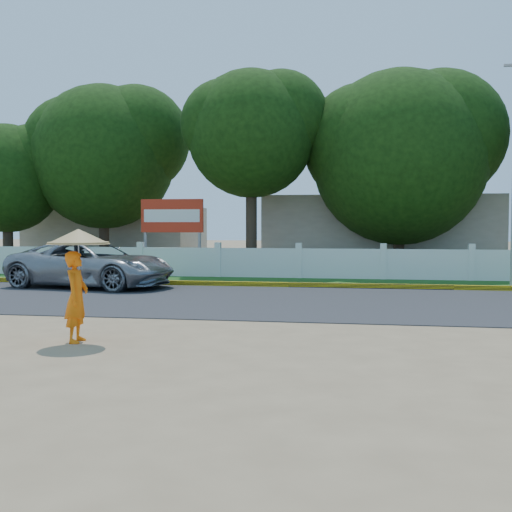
{
  "coord_description": "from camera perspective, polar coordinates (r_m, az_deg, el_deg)",
  "views": [
    {
      "loc": [
        2.37,
        -11.87,
        2.04
      ],
      "look_at": [
        0.0,
        2.0,
        1.3
      ],
      "focal_mm": 45.0,
      "sensor_mm": 36.0,
      "label": 1
    }
  ],
  "objects": [
    {
      "name": "road",
      "position": [
        16.67,
        1.45,
        -3.99
      ],
      "size": [
        60.0,
        7.0,
        0.02
      ],
      "primitive_type": "cube",
      "color": "#38383A",
      "rests_on": "ground"
    },
    {
      "name": "curb",
      "position": [
        20.16,
        2.9,
        -2.58
      ],
      "size": [
        40.0,
        0.18,
        0.16
      ],
      "primitive_type": "cube",
      "color": "yellow",
      "rests_on": "ground"
    },
    {
      "name": "building_near",
      "position": [
        29.88,
        10.91,
        2.11
      ],
      "size": [
        10.0,
        6.0,
        3.2
      ],
      "primitive_type": "cube",
      "color": "#B7AD99",
      "rests_on": "ground"
    },
    {
      "name": "grass_verge",
      "position": [
        21.85,
        3.43,
        -2.32
      ],
      "size": [
        60.0,
        3.5,
        0.03
      ],
      "primitive_type": "cube",
      "color": "#2D601E",
      "rests_on": "ground"
    },
    {
      "name": "vehicle",
      "position": [
        20.64,
        -14.42,
        -0.73
      ],
      "size": [
        5.59,
        3.3,
        1.46
      ],
      "primitive_type": "imported",
      "rotation": [
        0.0,
        0.0,
        1.4
      ],
      "color": "gray",
      "rests_on": "ground"
    },
    {
      "name": "monk_with_parasol",
      "position": [
        11.27,
        -15.59,
        -1.08
      ],
      "size": [
        1.06,
        1.06,
        1.93
      ],
      "color": "orange",
      "rests_on": "ground"
    },
    {
      "name": "fence",
      "position": [
        23.24,
        3.82,
        -0.68
      ],
      "size": [
        40.0,
        0.1,
        1.1
      ],
      "primitive_type": "cube",
      "color": "silver",
      "rests_on": "ground"
    },
    {
      "name": "tree_row",
      "position": [
        26.33,
        16.7,
        9.2
      ],
      "size": [
        38.06,
        7.68,
        9.03
      ],
      "color": "#473828",
      "rests_on": "ground"
    },
    {
      "name": "billboard",
      "position": [
        25.3,
        -7.47,
        3.21
      ],
      "size": [
        2.5,
        0.13,
        2.95
      ],
      "color": "gray",
      "rests_on": "ground"
    },
    {
      "name": "ground",
      "position": [
        12.28,
        -1.58,
        -6.55
      ],
      "size": [
        120.0,
        120.0,
        0.0
      ],
      "primitive_type": "plane",
      "color": "#9E8460",
      "rests_on": "ground"
    },
    {
      "name": "building_far",
      "position": [
        33.27,
        -12.14,
        1.83
      ],
      "size": [
        8.0,
        5.0,
        2.8
      ],
      "primitive_type": "cube",
      "color": "#B7AD99",
      "rests_on": "ground"
    }
  ]
}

